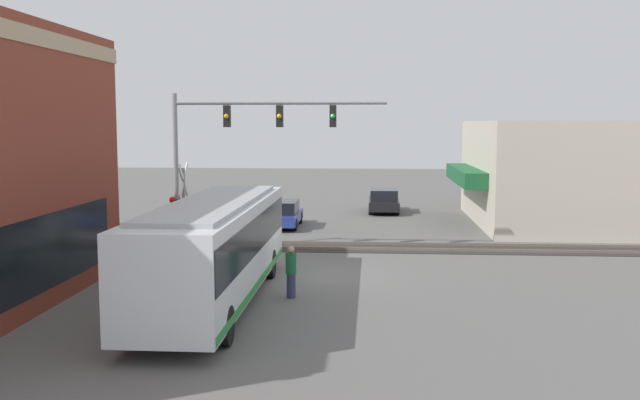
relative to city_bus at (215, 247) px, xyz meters
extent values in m
plane|color=#605E5B|center=(3.93, -2.80, -1.74)|extent=(120.00, 120.00, 0.00)
cube|color=black|center=(-2.89, 4.75, -0.04)|extent=(13.12, 0.12, 2.20)
cube|color=beige|center=(18.25, -15.03, 1.03)|extent=(12.51, 9.46, 5.52)
cube|color=#19592D|center=(18.25, -9.75, 0.86)|extent=(8.76, 1.20, 0.80)
cube|color=silver|center=(0.01, 0.00, -0.01)|extent=(11.70, 2.55, 2.59)
cube|color=black|center=(0.01, 0.00, 0.37)|extent=(11.46, 2.59, 1.09)
cube|color=#288438|center=(0.01, 0.00, -1.14)|extent=(11.46, 2.58, 0.24)
cube|color=#A5A8AA|center=(0.01, 0.00, 1.34)|extent=(9.94, 2.17, 0.12)
cylinder|color=black|center=(3.66, 0.00, -1.24)|extent=(1.00, 2.57, 1.00)
cylinder|color=black|center=(-4.04, 0.00, -1.24)|extent=(1.00, 2.57, 1.00)
cylinder|color=gray|center=(8.54, 3.53, 1.59)|extent=(0.20, 0.20, 6.65)
cylinder|color=gray|center=(8.54, -0.87, 4.51)|extent=(0.16, 8.79, 0.16)
cube|color=black|center=(8.54, 1.33, 3.96)|extent=(0.30, 0.27, 0.90)
sphere|color=yellow|center=(8.38, 1.33, 3.96)|extent=(0.20, 0.20, 0.20)
cube|color=black|center=(8.54, -0.87, 3.96)|extent=(0.30, 0.27, 0.90)
sphere|color=yellow|center=(8.38, -0.87, 3.96)|extent=(0.20, 0.20, 0.20)
cube|color=black|center=(8.54, -3.07, 3.96)|extent=(0.30, 0.27, 0.90)
sphere|color=green|center=(8.38, -3.07, 3.96)|extent=(0.20, 0.20, 0.20)
cylinder|color=gray|center=(7.61, 2.97, 0.06)|extent=(0.14, 0.14, 3.60)
cube|color=white|center=(7.61, 2.97, 1.36)|extent=(1.41, 0.06, 1.41)
cube|color=white|center=(7.61, 2.97, 1.36)|extent=(1.41, 0.06, 1.41)
cylinder|color=#38383A|center=(7.61, 2.97, 0.56)|extent=(0.08, 0.90, 0.08)
sphere|color=red|center=(7.56, 2.52, 0.56)|extent=(0.28, 0.28, 0.28)
sphere|color=red|center=(7.56, 3.42, 0.56)|extent=(0.28, 0.28, 0.28)
cube|color=#332D28|center=(9.93, -2.80, -1.72)|extent=(2.60, 60.00, 0.03)
cube|color=#6B6056|center=(9.21, -2.80, -1.66)|extent=(0.07, 60.00, 0.15)
cube|color=#6B6056|center=(10.64, -2.80, -1.66)|extent=(0.07, 60.00, 0.15)
cube|color=navy|center=(15.92, 0.00, -1.22)|extent=(4.37, 1.80, 0.51)
cube|color=black|center=(15.70, 0.00, -0.65)|extent=(2.41, 1.62, 0.63)
cylinder|color=black|center=(17.28, 0.00, -1.42)|extent=(0.64, 1.82, 0.64)
cylinder|color=black|center=(14.57, 0.00, -1.42)|extent=(0.64, 1.82, 0.64)
cube|color=black|center=(22.57, -5.40, -1.21)|extent=(4.41, 1.80, 0.53)
cube|color=black|center=(22.35, -5.40, -0.63)|extent=(2.42, 1.62, 0.64)
cylinder|color=black|center=(23.93, -5.40, -1.42)|extent=(0.64, 1.82, 0.64)
cylinder|color=black|center=(21.20, -5.40, -1.42)|extent=(0.64, 1.82, 0.64)
cylinder|color=black|center=(7.38, 1.36, -1.33)|extent=(0.28, 0.28, 0.81)
cylinder|color=#B2A58C|center=(7.38, 1.36, -0.59)|extent=(0.34, 0.34, 0.67)
sphere|color=tan|center=(7.38, 1.36, -0.15)|extent=(0.22, 0.22, 0.22)
cylinder|color=#2D3351|center=(0.85, -2.20, -1.35)|extent=(0.28, 0.28, 0.78)
cylinder|color=#195933|center=(0.85, -2.20, -0.63)|extent=(0.34, 0.34, 0.65)
sphere|color=tan|center=(0.85, -2.20, -0.21)|extent=(0.21, 0.21, 0.21)
camera|label=1|loc=(-20.75, -4.69, 3.69)|focal=40.00mm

